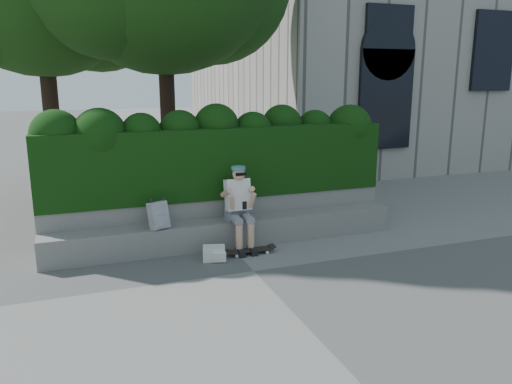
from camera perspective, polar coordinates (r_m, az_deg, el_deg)
name	(u,v)px	position (r m, az deg, el deg)	size (l,w,h in m)	color
ground	(254,271)	(7.44, -0.25, -9.03)	(80.00, 80.00, 0.00)	slate
bench_ledge	(229,232)	(8.48, -3.13, -4.63)	(6.00, 0.45, 0.45)	gray
planter_wall	(221,217)	(8.88, -4.04, -2.83)	(6.00, 0.50, 0.75)	gray
hedge	(216,160)	(8.87, -4.55, 3.62)	(6.00, 1.00, 1.20)	black
person	(239,204)	(8.21, -1.97, -1.39)	(0.40, 0.76, 1.38)	slate
skateboard	(251,250)	(8.10, -0.61, -6.67)	(0.74, 0.20, 0.08)	black
backpack_plaid	(158,215)	(8.01, -11.09, -2.63)	(0.29, 0.16, 0.43)	silver
backpack_ground	(214,253)	(7.86, -4.83, -6.99)	(0.34, 0.24, 0.22)	silver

